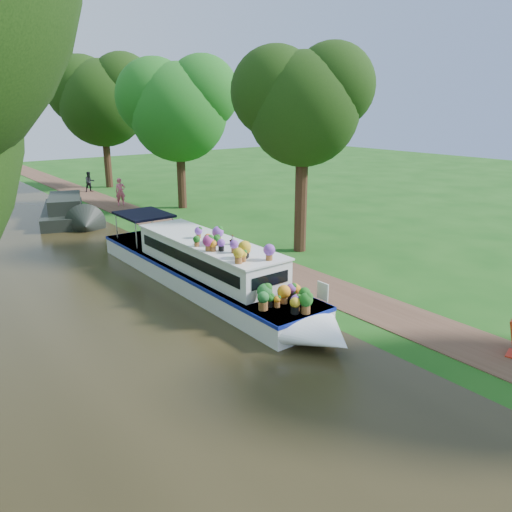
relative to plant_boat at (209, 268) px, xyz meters
The scene contains 11 objects.
ground 2.69m from the plant_boat, 28.18° to the right, with size 100.00×100.00×0.00m, color #164A12.
canal_water 4.03m from the plant_boat, 162.18° to the right, with size 10.00×100.00×0.02m, color black.
towpath 3.75m from the plant_boat, 19.26° to the right, with size 2.20×100.00×0.03m, color #4E3324.
plant_boat is the anchor object (origin of this frame).
tree_near_overhang 8.54m from the plant_boat, 17.12° to the left, with size 5.52×5.28×8.99m.
tree_near_mid 16.40m from the plant_boat, 64.11° to the left, with size 6.90×6.60×9.40m.
tree_near_far 26.39m from the plant_boat, 75.94° to the left, with size 7.59×7.26×10.30m.
second_boat 14.51m from the plant_boat, 91.98° to the left, with size 4.16×7.97×1.45m.
pedestrian_pink 17.28m from the plant_boat, 77.13° to the left, with size 0.65×0.43×1.79m, color pink.
pedestrian_dark 23.75m from the plant_boat, 79.94° to the left, with size 0.74×0.58×1.52m, color black.
verge_plant 2.92m from the plant_boat, 50.61° to the right, with size 0.38×0.33×0.42m, color #1B5A1D.
Camera 1 is at (-11.26, -13.21, 6.46)m, focal length 35.00 mm.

